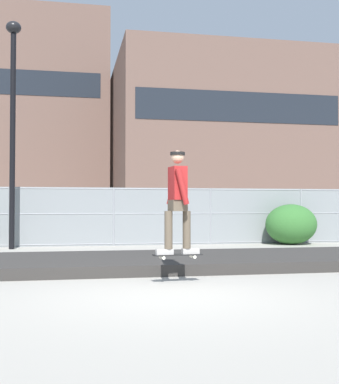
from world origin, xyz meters
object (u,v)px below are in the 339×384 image
at_px(skateboard, 178,255).
at_px(shrub_center, 291,224).
at_px(street_lamp, 13,107).
at_px(parked_car_mid, 145,217).
at_px(skater, 178,196).

relative_size(skateboard, shrub_center, 0.48).
bearing_deg(skateboard, shrub_center, 54.38).
relative_size(street_lamp, parked_car_mid, 1.49).
distance_m(skateboard, parked_car_mid, 11.79).
relative_size(skater, parked_car_mid, 0.37).
xyz_separation_m(skater, parked_car_mid, (1.15, 11.73, -0.58)).
bearing_deg(parked_car_mid, shrub_center, -44.67).
distance_m(skater, parked_car_mid, 11.80).
xyz_separation_m(skater, shrub_center, (5.40, 7.53, -0.76)).
relative_size(street_lamp, shrub_center, 3.93).
bearing_deg(skateboard, skater, 0.00).
distance_m(skateboard, shrub_center, 9.27).
height_order(skateboard, skater, skater).
height_order(skater, shrub_center, skater).
bearing_deg(shrub_center, parked_car_mid, 135.33).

